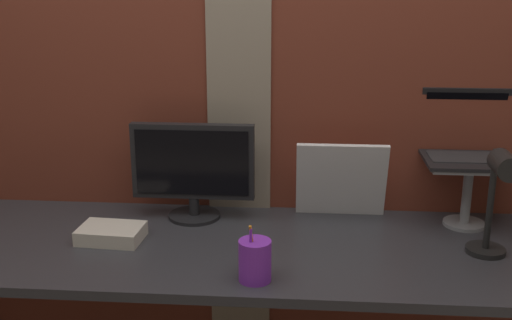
% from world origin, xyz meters
% --- Properties ---
extents(brick_wall_back, '(3.54, 0.15, 2.34)m').
position_xyz_m(brick_wall_back, '(0.00, 0.50, 1.17)').
color(brick_wall_back, brown).
rests_on(brick_wall_back, ground_plane).
extents(desk, '(2.33, 0.68, 0.78)m').
position_xyz_m(desk, '(0.10, 0.10, 0.71)').
color(desk, '#333338').
rests_on(desk, ground_plane).
extents(monitor, '(0.42, 0.18, 0.34)m').
position_xyz_m(monitor, '(-0.13, 0.32, 0.96)').
color(monitor, black).
rests_on(monitor, desk).
extents(laptop_stand, '(0.28, 0.22, 0.22)m').
position_xyz_m(laptop_stand, '(0.80, 0.32, 0.93)').
color(laptop_stand, gray).
rests_on(laptop_stand, desk).
extents(laptop, '(0.30, 0.29, 0.23)m').
position_xyz_m(laptop, '(0.80, 0.39, 1.06)').
color(laptop, black).
rests_on(laptop, laptop_stand).
extents(whiteboard_panel, '(0.31, 0.10, 0.28)m').
position_xyz_m(whiteboard_panel, '(0.38, 0.36, 0.91)').
color(whiteboard_panel, white).
rests_on(whiteboard_panel, desk).
extents(desk_lamp, '(0.12, 0.20, 0.34)m').
position_xyz_m(desk_lamp, '(0.81, 0.05, 0.99)').
color(desk_lamp, black).
rests_on(desk_lamp, desk).
extents(pen_cup, '(0.09, 0.09, 0.17)m').
position_xyz_m(pen_cup, '(0.12, -0.14, 0.84)').
color(pen_cup, purple).
rests_on(pen_cup, desk).
extents(paper_clutter_stack, '(0.21, 0.15, 0.05)m').
position_xyz_m(paper_clutter_stack, '(-0.36, 0.10, 0.80)').
color(paper_clutter_stack, silver).
rests_on(paper_clutter_stack, desk).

